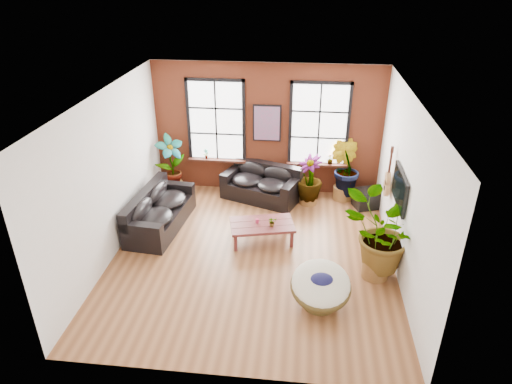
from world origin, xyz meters
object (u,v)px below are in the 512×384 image
sofa_back (262,184)px  papasan_chair (321,286)px  coffee_table (262,226)px  sofa_left (158,211)px

sofa_back → papasan_chair: size_ratio=1.85×
sofa_back → papasan_chair: (1.49, -4.15, 0.02)m
sofa_back → coffee_table: size_ratio=1.41×
sofa_back → sofa_left: size_ratio=0.93×
sofa_back → coffee_table: 2.12m
sofa_left → coffee_table: 2.55m
sofa_back → sofa_left: (-2.31, -1.76, -0.00)m
papasan_chair → coffee_table: bearing=119.1°
sofa_back → coffee_table: sofa_back is taller
coffee_table → papasan_chair: size_ratio=1.31×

